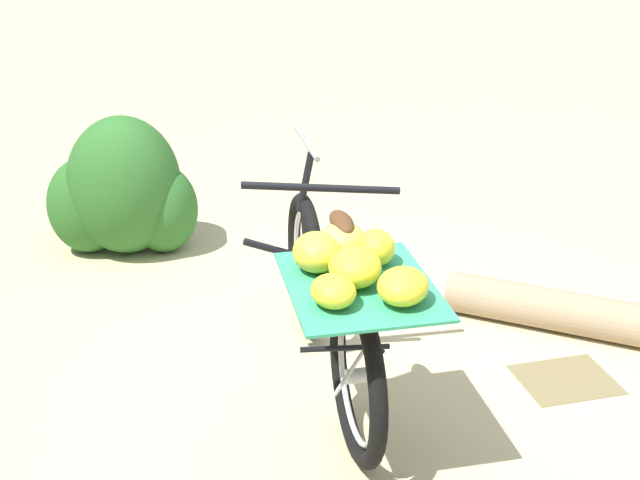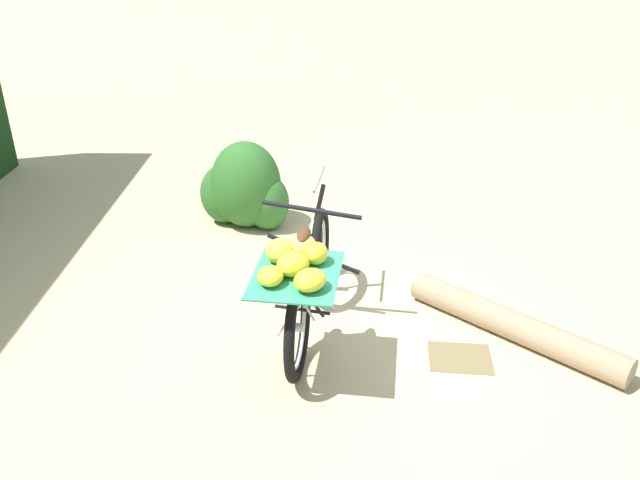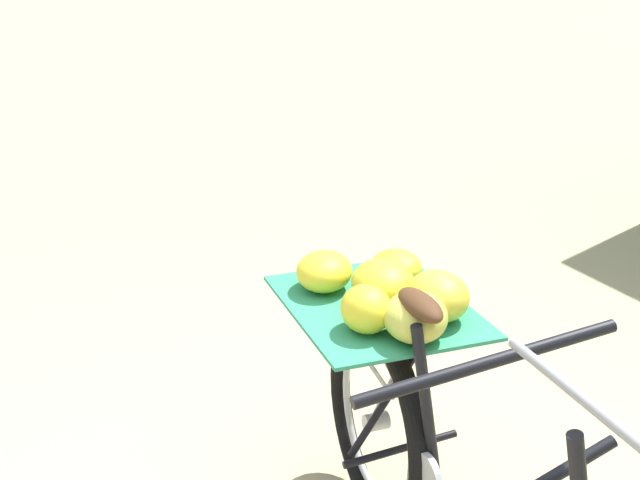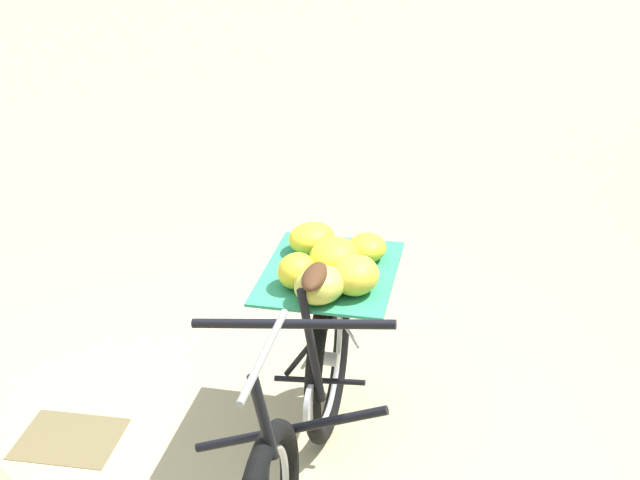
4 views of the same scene
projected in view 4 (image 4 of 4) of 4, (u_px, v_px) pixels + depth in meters
The scene contains 2 objects.
bicycle at pixel (311, 377), 3.44m from camera, with size 0.71×1.79×1.03m.
leaf_litter_patch at pixel (70, 438), 3.91m from camera, with size 0.44×0.36×0.01m, color olive.
Camera 4 is at (-0.54, 2.69, 2.46)m, focal length 49.90 mm.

